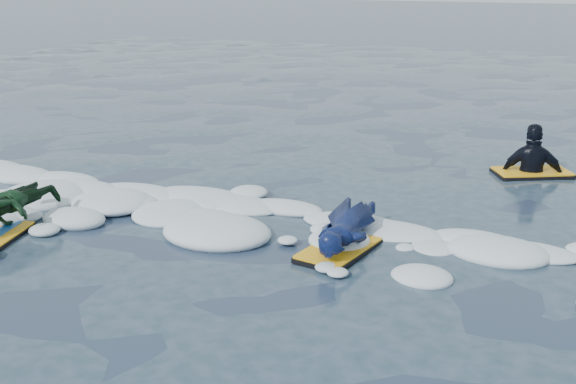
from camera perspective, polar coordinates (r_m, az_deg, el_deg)
name	(u,v)px	position (r m, az deg, el deg)	size (l,w,h in m)	color
ground	(203,255)	(7.64, -6.73, -4.97)	(120.00, 120.00, 0.00)	#1A2940
foam_band	(246,224)	(8.49, -3.37, -2.54)	(12.00, 3.10, 0.30)	white
prone_woman_unit	(345,229)	(7.75, 4.57, -2.94)	(0.75, 1.59, 0.40)	black
prone_child_unit	(10,212)	(8.71, -21.11, -1.48)	(0.70, 1.29, 0.48)	black
waiting_rider_unit	(531,178)	(11.02, 18.67, 1.03)	(1.23, 1.03, 1.61)	black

